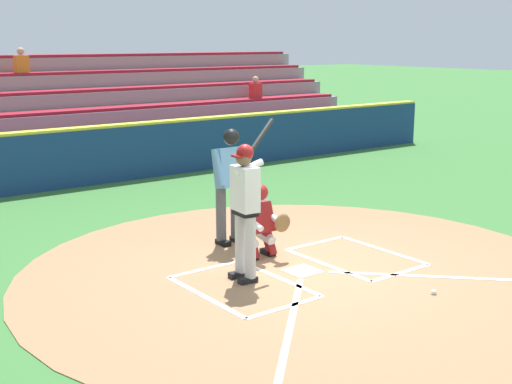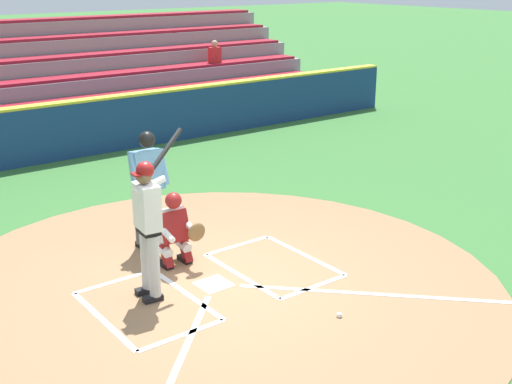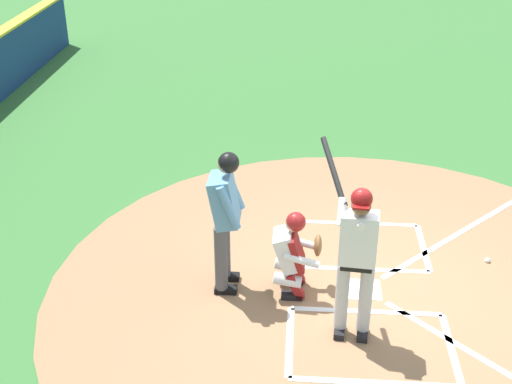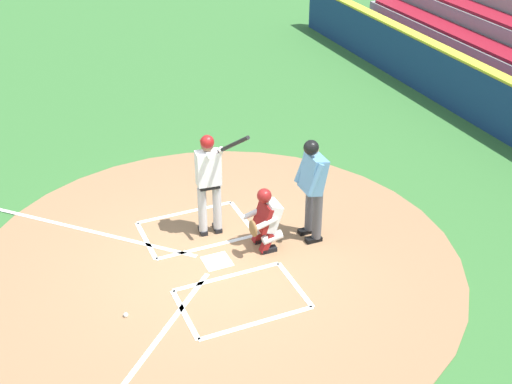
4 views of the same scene
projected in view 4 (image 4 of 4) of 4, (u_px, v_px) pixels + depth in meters
name	position (u px, v px, depth m)	size (l,w,h in m)	color
ground_plane	(217.00, 262.00, 11.32)	(120.00, 120.00, 0.00)	#387033
dirt_circle	(217.00, 262.00, 11.31)	(8.00, 8.00, 0.01)	#99704C
home_plate_and_chalk	(165.00, 274.00, 11.01)	(7.93, 4.91, 0.01)	white
batter	(209.00, 178.00, 11.51)	(0.98, 0.65, 2.13)	#BCBCBC
catcher	(265.00, 218.00, 11.38)	(0.59, 0.60, 1.13)	black
plate_umpire	(313.00, 183.00, 11.40)	(0.58, 0.41, 1.86)	#4C4C51
baseball	(126.00, 315.00, 10.12)	(0.07, 0.07, 0.07)	white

